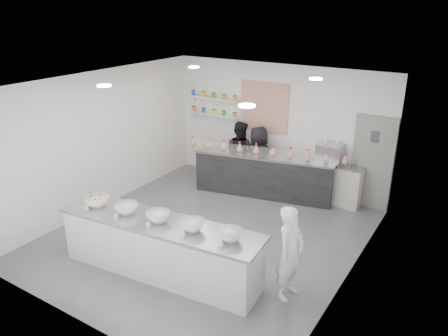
% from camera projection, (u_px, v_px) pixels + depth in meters
% --- Properties ---
extents(floor, '(6.00, 6.00, 0.00)m').
position_uv_depth(floor, '(207.00, 236.00, 8.61)').
color(floor, '#515156').
rests_on(floor, ground).
extents(ceiling, '(6.00, 6.00, 0.00)m').
position_uv_depth(ceiling, '(205.00, 84.00, 7.53)').
color(ceiling, white).
rests_on(ceiling, floor).
extents(back_wall, '(5.50, 0.00, 5.50)m').
position_uv_depth(back_wall, '(277.00, 127.00, 10.43)').
color(back_wall, white).
rests_on(back_wall, floor).
extents(left_wall, '(0.00, 6.00, 6.00)m').
position_uv_depth(left_wall, '(102.00, 141.00, 9.44)').
color(left_wall, white).
rests_on(left_wall, floor).
extents(right_wall, '(0.00, 6.00, 6.00)m').
position_uv_depth(right_wall, '(354.00, 199.00, 6.70)').
color(right_wall, white).
rests_on(right_wall, floor).
extents(back_door, '(0.88, 0.04, 2.10)m').
position_uv_depth(back_door, '(372.00, 163.00, 9.42)').
color(back_door, gray).
rests_on(back_door, floor).
extents(pattern_panel, '(1.25, 0.03, 1.20)m').
position_uv_depth(pattern_panel, '(264.00, 107.00, 10.42)').
color(pattern_panel, '#AD3814').
rests_on(pattern_panel, back_wall).
extents(jar_shelf_lower, '(1.45, 0.22, 0.04)m').
position_uv_depth(jar_shelf_lower, '(214.00, 114.00, 11.19)').
color(jar_shelf_lower, silver).
rests_on(jar_shelf_lower, back_wall).
extents(jar_shelf_upper, '(1.45, 0.22, 0.04)m').
position_uv_depth(jar_shelf_upper, '(214.00, 98.00, 11.04)').
color(jar_shelf_upper, silver).
rests_on(jar_shelf_upper, back_wall).
extents(preserve_jars, '(1.45, 0.10, 0.56)m').
position_uv_depth(preserve_jars, '(213.00, 104.00, 11.07)').
color(preserve_jars, orange).
rests_on(preserve_jars, jar_shelf_lower).
extents(downlight_0, '(0.24, 0.24, 0.02)m').
position_uv_depth(downlight_0, '(104.00, 86.00, 7.44)').
color(downlight_0, white).
rests_on(downlight_0, ceiling).
extents(downlight_1, '(0.24, 0.24, 0.02)m').
position_uv_depth(downlight_1, '(247.00, 106.00, 6.05)').
color(downlight_1, white).
rests_on(downlight_1, ceiling).
extents(downlight_2, '(0.24, 0.24, 0.02)m').
position_uv_depth(downlight_2, '(194.00, 67.00, 9.49)').
color(downlight_2, white).
rests_on(downlight_2, ceiling).
extents(downlight_3, '(0.24, 0.24, 0.02)m').
position_uv_depth(downlight_3, '(316.00, 79.00, 8.10)').
color(downlight_3, white).
rests_on(downlight_3, ceiling).
extents(prep_counter, '(3.66, 1.15, 0.98)m').
position_uv_depth(prep_counter, '(160.00, 248.00, 7.27)').
color(prep_counter, silver).
rests_on(prep_counter, floor).
extents(back_bar, '(3.31, 1.26, 1.01)m').
position_uv_depth(back_bar, '(264.00, 175.00, 10.23)').
color(back_bar, black).
rests_on(back_bar, floor).
extents(sneeze_guard, '(3.14, 0.68, 0.28)m').
position_uv_depth(sneeze_guard, '(261.00, 153.00, 9.75)').
color(sneeze_guard, white).
rests_on(sneeze_guard, back_bar).
extents(espresso_ledge, '(1.27, 0.40, 0.94)m').
position_uv_depth(espresso_ledge, '(333.00, 183.00, 9.86)').
color(espresso_ledge, silver).
rests_on(espresso_ledge, floor).
extents(espresso_machine, '(0.56, 0.39, 0.43)m').
position_uv_depth(espresso_machine, '(330.00, 154.00, 9.67)').
color(espresso_machine, '#93969E').
rests_on(espresso_machine, espresso_ledge).
extents(cup_stacks, '(0.24, 0.24, 0.35)m').
position_uv_depth(cup_stacks, '(321.00, 154.00, 9.79)').
color(cup_stacks, gray).
rests_on(cup_stacks, espresso_ledge).
extents(prep_bowls, '(3.04, 0.78, 0.16)m').
position_uv_depth(prep_bowls, '(158.00, 217.00, 7.07)').
color(prep_bowls, white).
rests_on(prep_bowls, prep_counter).
extents(label_cards, '(2.66, 0.04, 0.07)m').
position_uv_depth(label_cards, '(134.00, 232.00, 6.70)').
color(label_cards, white).
rests_on(label_cards, prep_counter).
extents(cookie_bags, '(3.68, 0.92, 0.26)m').
position_uv_depth(cookie_bags, '(265.00, 150.00, 10.00)').
color(cookie_bags, pink).
rests_on(cookie_bags, back_bar).
extents(woman_prep, '(0.42, 0.59, 1.53)m').
position_uv_depth(woman_prep, '(290.00, 253.00, 6.61)').
color(woman_prep, white).
rests_on(woman_prep, floor).
extents(staff_left, '(0.83, 0.67, 1.63)m').
position_uv_depth(staff_left, '(240.00, 153.00, 10.76)').
color(staff_left, black).
rests_on(staff_left, floor).
extents(staff_right, '(0.84, 0.61, 1.57)m').
position_uv_depth(staff_right, '(258.00, 158.00, 10.51)').
color(staff_right, black).
rests_on(staff_right, floor).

